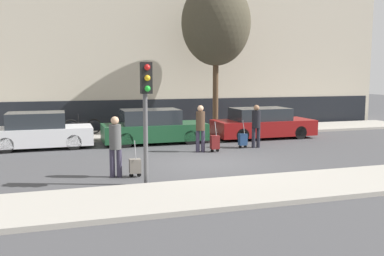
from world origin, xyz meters
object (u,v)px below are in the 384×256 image
at_px(pedestrian_left, 115,143).
at_px(trolley_left, 135,166).
at_px(trolley_right, 243,139).
at_px(trolley_center, 215,142).
at_px(parked_car_0, 40,132).
at_px(pedestrian_right, 256,123).
at_px(parked_car_1, 153,128).
at_px(parked_car_2, 262,124).
at_px(bare_tree_near_crossing, 216,23).
at_px(traffic_light, 146,98).
at_px(pedestrian_center, 200,125).
at_px(parked_bicycle, 82,126).

xyz_separation_m(pedestrian_left, trolley_left, (0.53, -0.16, -0.68)).
bearing_deg(trolley_right, trolley_center, -160.33).
height_order(parked_car_0, pedestrian_right, pedestrian_right).
bearing_deg(parked_car_1, parked_car_2, -0.21).
distance_m(pedestrian_right, trolley_right, 0.84).
bearing_deg(bare_tree_near_crossing, trolley_left, -124.31).
bearing_deg(parked_car_1, traffic_light, -103.60).
relative_size(pedestrian_left, pedestrian_center, 0.99).
bearing_deg(parked_car_2, parked_car_0, 179.37).
distance_m(trolley_left, traffic_light, 2.28).
distance_m(parked_car_0, parked_bicycle, 3.30).
bearing_deg(parked_car_2, traffic_light, -134.68).
bearing_deg(pedestrian_left, pedestrian_right, -133.92).
bearing_deg(parked_car_0, trolley_left, -64.82).
relative_size(parked_car_2, trolley_center, 3.95).
xyz_separation_m(parked_car_2, parked_bicycle, (-7.93, 2.87, -0.16)).
xyz_separation_m(trolley_left, pedestrian_center, (3.06, 3.25, 0.69)).
xyz_separation_m(parked_car_1, pedestrian_center, (1.26, -2.58, 0.34)).
height_order(parked_car_2, trolley_center, parked_car_2).
bearing_deg(trolley_left, trolley_right, 35.65).
xyz_separation_m(pedestrian_center, trolley_right, (1.89, 0.30, -0.67)).
xyz_separation_m(parked_car_1, bare_tree_near_crossing, (3.62, 2.11, 4.72)).
height_order(parked_car_2, pedestrian_right, pedestrian_right).
bearing_deg(bare_tree_near_crossing, parked_bicycle, 173.44).
height_order(parked_car_2, traffic_light, traffic_light).
distance_m(pedestrian_left, pedestrian_center, 4.73).
xyz_separation_m(parked_car_2, pedestrian_center, (-3.88, -2.56, 0.36)).
height_order(parked_car_2, parked_bicycle, parked_car_2).
distance_m(trolley_right, traffic_light, 6.97).
bearing_deg(parked_car_1, trolley_left, -107.18).
height_order(parked_car_0, trolley_right, parked_car_0).
xyz_separation_m(parked_car_2, pedestrian_right, (-1.45, -2.32, 0.32)).
bearing_deg(parked_car_0, parked_car_2, -0.63).
xyz_separation_m(pedestrian_center, traffic_light, (-2.93, -4.33, 1.31)).
relative_size(pedestrian_center, trolley_center, 1.52).
distance_m(parked_car_2, trolley_right, 3.03).
xyz_separation_m(pedestrian_center, parked_bicycle, (-4.05, 5.43, -0.52)).
bearing_deg(parked_car_0, parked_car_1, -1.09).
height_order(pedestrian_center, trolley_right, pedestrian_center).
bearing_deg(trolley_center, trolley_left, -139.46).
height_order(parked_car_0, parked_bicycle, parked_car_0).
relative_size(pedestrian_right, trolley_right, 1.54).
bearing_deg(parked_bicycle, pedestrian_left, -86.91).
xyz_separation_m(pedestrian_left, parked_bicycle, (-0.46, 8.52, -0.51)).
xyz_separation_m(trolley_left, pedestrian_right, (5.50, 3.49, 0.66)).
xyz_separation_m(trolley_right, bare_tree_near_crossing, (0.47, 4.39, 5.04)).
relative_size(parked_car_0, parked_car_1, 0.90).
height_order(trolley_center, parked_bicycle, trolley_center).
height_order(trolley_right, bare_tree_near_crossing, bare_tree_near_crossing).
xyz_separation_m(traffic_light, parked_bicycle, (-1.11, 9.76, -1.83)).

